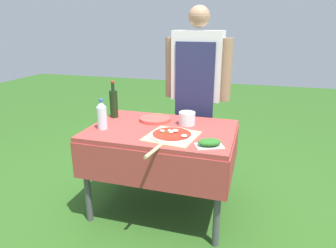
% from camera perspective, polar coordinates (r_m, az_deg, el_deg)
% --- Properties ---
extents(ground_plane, '(12.00, 12.00, 0.00)m').
position_cam_1_polar(ground_plane, '(2.67, -1.12, -15.64)').
color(ground_plane, '#2D5B1E').
extents(prep_table, '(1.14, 0.79, 0.72)m').
position_cam_1_polar(prep_table, '(2.38, -1.21, -3.05)').
color(prep_table, '#A83D38').
rests_on(prep_table, ground).
extents(person_cook, '(0.62, 0.23, 1.66)m').
position_cam_1_polar(person_cook, '(2.81, 5.56, 7.72)').
color(person_cook, '#70604C').
rests_on(person_cook, ground).
extents(pizza_on_peel, '(0.39, 0.59, 0.06)m').
position_cam_1_polar(pizza_on_peel, '(2.14, 0.62, -2.28)').
color(pizza_on_peel, '#D1B27F').
rests_on(pizza_on_peel, prep_table).
extents(oil_bottle, '(0.07, 0.07, 0.32)m').
position_cam_1_polar(oil_bottle, '(2.64, -10.30, 3.97)').
color(oil_bottle, black).
rests_on(oil_bottle, prep_table).
extents(water_bottle, '(0.08, 0.08, 0.24)m').
position_cam_1_polar(water_bottle, '(2.35, -12.49, 1.68)').
color(water_bottle, silver).
rests_on(water_bottle, prep_table).
extents(herb_container, '(0.22, 0.18, 0.05)m').
position_cam_1_polar(herb_container, '(2.01, 7.88, -3.57)').
color(herb_container, silver).
rests_on(herb_container, prep_table).
extents(mixing_tub, '(0.13, 0.13, 0.10)m').
position_cam_1_polar(mixing_tub, '(2.42, 3.64, 1.08)').
color(mixing_tub, silver).
rests_on(mixing_tub, prep_table).
extents(plate_stack, '(0.26, 0.26, 0.02)m').
position_cam_1_polar(plate_stack, '(2.53, -2.50, 0.94)').
color(plate_stack, '#DB4C42').
rests_on(plate_stack, prep_table).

